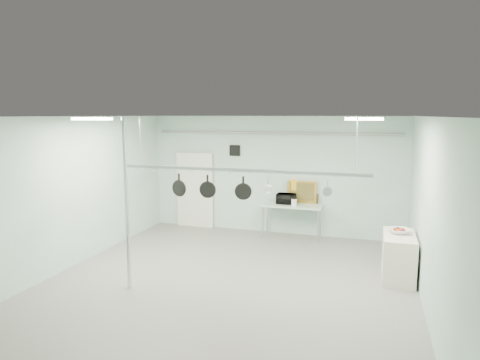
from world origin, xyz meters
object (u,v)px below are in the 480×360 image
(prep_table, at_px, (292,207))
(skillet_mid, at_px, (208,186))
(coffee_canister, at_px, (294,202))
(side_cabinet, at_px, (398,257))
(skillet_right, at_px, (243,188))
(chrome_pole, at_px, (127,205))
(pot_rack, at_px, (240,169))
(microwave, at_px, (286,199))
(skillet_left, at_px, (179,185))
(fruit_bowl, at_px, (399,231))

(prep_table, bearing_deg, skillet_mid, -107.78)
(coffee_canister, height_order, skillet_mid, skillet_mid)
(prep_table, bearing_deg, side_cabinet, -40.79)
(skillet_mid, xyz_separation_m, skillet_right, (0.72, 0.00, 0.00))
(chrome_pole, xyz_separation_m, pot_rack, (1.90, 0.90, 0.63))
(skillet_right, bearing_deg, chrome_pole, -167.65)
(microwave, bearing_deg, prep_table, 171.89)
(chrome_pole, xyz_separation_m, skillet_mid, (1.24, 0.90, 0.26))
(side_cabinet, relative_size, skillet_left, 2.63)
(microwave, bearing_deg, chrome_pole, 63.85)
(microwave, xyz_separation_m, fruit_bowl, (2.70, -2.13, -0.09))
(microwave, xyz_separation_m, coffee_canister, (0.25, -0.20, -0.04))
(chrome_pole, distance_m, coffee_canister, 4.71)
(side_cabinet, bearing_deg, microwave, 140.63)
(side_cabinet, bearing_deg, prep_table, 139.21)
(prep_table, relative_size, skillet_mid, 3.59)
(fruit_bowl, bearing_deg, coffee_canister, 141.79)
(microwave, bearing_deg, pot_rack, 86.60)
(microwave, height_order, fruit_bowl, microwave)
(prep_table, height_order, skillet_mid, skillet_mid)
(pot_rack, distance_m, skillet_mid, 0.75)
(pot_rack, xyz_separation_m, skillet_right, (0.06, 0.00, -0.36))
(prep_table, height_order, pot_rack, pot_rack)
(fruit_bowl, bearing_deg, chrome_pole, -156.61)
(microwave, xyz_separation_m, skillet_left, (-1.50, -3.33, 0.82))
(side_cabinet, distance_m, skillet_left, 4.58)
(skillet_mid, height_order, skillet_right, same)
(pot_rack, distance_m, fruit_bowl, 3.42)
(pot_rack, relative_size, microwave, 9.91)
(pot_rack, height_order, fruit_bowl, pot_rack)
(coffee_canister, relative_size, skillet_mid, 0.42)
(skillet_left, relative_size, skillet_right, 1.04)
(chrome_pole, height_order, prep_table, chrome_pole)
(fruit_bowl, height_order, skillet_left, skillet_left)
(prep_table, relative_size, microwave, 3.30)
(prep_table, xyz_separation_m, skillet_mid, (-1.06, -3.30, 1.03))
(fruit_bowl, relative_size, skillet_left, 0.89)
(coffee_canister, bearing_deg, skillet_left, -119.30)
(microwave, height_order, skillet_mid, skillet_mid)
(side_cabinet, relative_size, skillet_mid, 2.69)
(skillet_mid, relative_size, skillet_right, 1.01)
(chrome_pole, bearing_deg, prep_table, 61.29)
(chrome_pole, bearing_deg, skillet_mid, 35.93)
(side_cabinet, bearing_deg, pot_rack, -159.55)
(skillet_right, bearing_deg, pot_rack, 167.73)
(prep_table, distance_m, side_cabinet, 3.39)
(chrome_pole, bearing_deg, coffee_canister, 59.30)
(side_cabinet, height_order, fruit_bowl, fruit_bowl)
(chrome_pole, height_order, skillet_right, chrome_pole)
(skillet_left, height_order, skillet_right, same)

